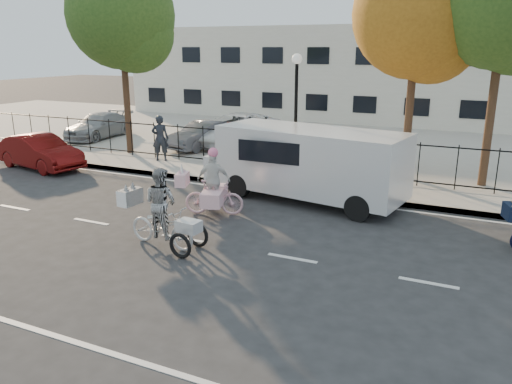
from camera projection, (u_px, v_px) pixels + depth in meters
The scene contains 20 objects.
ground at pixel (182, 238), 12.71m from camera, with size 120.00×120.00×0.00m, color #333334.
road_markings at pixel (182, 238), 12.70m from camera, with size 60.00×9.52×0.01m, color silver, non-canonical shape.
curb at pixel (263, 187), 17.09m from camera, with size 60.00×0.10×0.15m, color #A8A399.
sidewalk at pixel (275, 180), 18.00m from camera, with size 60.00×2.20×0.15m, color #A8A399.
parking_lot at pixel (341, 140), 25.76m from camera, with size 60.00×15.60×0.15m, color #A8A399.
iron_fence at pixel (286, 152), 18.73m from camera, with size 58.00×0.06×1.50m, color black, non-canonical shape.
building at pixel (383, 73), 33.67m from camera, with size 34.00×10.00×6.00m, color silver.
lamppost at pixel (296, 94), 17.57m from camera, with size 0.36×0.36×4.33m.
street_sign at pixel (237, 137), 18.98m from camera, with size 0.85×0.06×1.80m.
zebra_trike at pixel (162, 216), 12.03m from camera, with size 2.31×0.97×1.98m.
unicorn_bike at pixel (213, 190), 14.35m from camera, with size 2.00×1.45×1.97m.
white_van at pixel (307, 161), 15.58m from camera, with size 6.70×3.11×2.28m.
red_sedan at pixel (40, 152), 19.89m from camera, with size 1.42×4.08×1.35m, color #590B0A.
pedestrian at pixel (160, 138), 20.51m from camera, with size 0.69×0.45×1.88m, color black.
lot_car_a at pixel (99, 126), 25.89m from camera, with size 1.75×4.30×1.25m, color #929699.
lot_car_b at pixel (237, 129), 24.01m from camera, with size 2.45×5.31×1.48m, color white.
lot_car_c at pixel (203, 135), 23.16m from camera, with size 1.31×3.76×1.24m, color #53555B.
tree_west at pixel (125, 20), 20.82m from camera, with size 4.50×4.50×8.25m.
tree_mid at pixel (422, 21), 16.61m from camera, with size 4.31×4.31×7.91m.
tree_east at pixel (511, 0), 15.41m from camera, with size 4.74×4.74×8.69m.
Camera 1 is at (6.68, -9.99, 4.68)m, focal length 35.00 mm.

